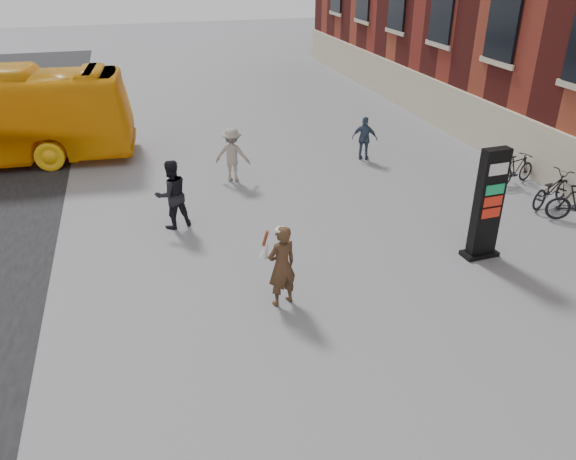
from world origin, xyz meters
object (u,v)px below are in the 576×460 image
object	(u,v)px
info_pylon	(488,205)
woman	(281,265)
pedestrian_c	(365,138)
bike_7	(516,169)
pedestrian_b	(232,155)
pedestrian_a	(172,194)
bike_6	(551,189)

from	to	relation	value
info_pylon	woman	distance (m)	5.21
pedestrian_c	bike_7	bearing A→B (deg)	169.76
pedestrian_b	bike_7	xyz separation A→B (m)	(8.48, -2.71, -0.37)
info_pylon	pedestrian_a	world-z (taller)	info_pylon
info_pylon	pedestrian_b	size ratio (longest dim) A/B	1.58
pedestrian_c	bike_6	distance (m)	6.26
woman	bike_6	bearing A→B (deg)	179.53
pedestrian_b	bike_6	bearing A→B (deg)	176.81
woman	pedestrian_c	world-z (taller)	woman
info_pylon	bike_6	size ratio (longest dim) A/B	1.47
bike_7	pedestrian_c	bearing A→B (deg)	29.45
pedestrian_b	bike_6	world-z (taller)	pedestrian_b
woman	pedestrian_a	bearing A→B (deg)	-84.79
woman	bike_7	xyz separation A→B (m)	(8.79, 4.39, -0.44)
bike_6	bike_7	size ratio (longest dim) A/B	1.14
pedestrian_b	pedestrian_c	bearing A→B (deg)	-147.63
info_pylon	pedestrian_c	size ratio (longest dim) A/B	1.79
pedestrian_b	pedestrian_c	distance (m)	4.84
pedestrian_a	woman	bearing A→B (deg)	95.92
woman	pedestrian_c	xyz separation A→B (m)	(5.10, 7.81, -0.17)
woman	bike_7	size ratio (longest dim) A/B	1.11
woman	pedestrian_b	size ratio (longest dim) A/B	1.05
bike_6	bike_7	bearing A→B (deg)	-22.44
pedestrian_a	bike_6	size ratio (longest dim) A/B	1.01
pedestrian_a	bike_7	size ratio (longest dim) A/B	1.15
pedestrian_c	bike_6	bearing A→B (deg)	158.77
woman	pedestrian_b	bearing A→B (deg)	-110.44
pedestrian_b	bike_7	size ratio (longest dim) A/B	1.06
pedestrian_c	bike_6	size ratio (longest dim) A/B	0.82
pedestrian_c	info_pylon	bearing A→B (deg)	123.05
pedestrian_a	pedestrian_b	xyz separation A→B (m)	(2.13, 2.84, -0.07)
info_pylon	pedestrian_a	bearing A→B (deg)	149.07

